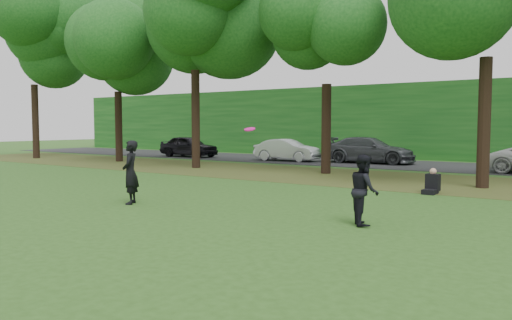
# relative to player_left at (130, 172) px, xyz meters

# --- Properties ---
(ground) EXTENTS (120.00, 120.00, 0.00)m
(ground) POSITION_rel_player_left_xyz_m (3.50, -2.70, -0.90)
(ground) COLOR #284B17
(ground) RESTS_ON ground
(leaf_litter) EXTENTS (60.00, 7.00, 0.01)m
(leaf_litter) POSITION_rel_player_left_xyz_m (3.50, 10.30, -0.90)
(leaf_litter) COLOR #493F1A
(leaf_litter) RESTS_ON ground
(street) EXTENTS (70.00, 7.00, 0.02)m
(street) POSITION_rel_player_left_xyz_m (3.50, 18.30, -0.89)
(street) COLOR black
(street) RESTS_ON ground
(far_hedge) EXTENTS (70.00, 3.00, 5.00)m
(far_hedge) POSITION_rel_player_left_xyz_m (3.50, 24.30, 1.60)
(far_hedge) COLOR #144817
(far_hedge) RESTS_ON ground
(player_left) EXTENTS (0.74, 0.79, 1.81)m
(player_left) POSITION_rel_player_left_xyz_m (0.00, 0.00, 0.00)
(player_left) COLOR black
(player_left) RESTS_ON ground
(player_right) EXTENTS (0.92, 0.98, 1.59)m
(player_right) POSITION_rel_player_left_xyz_m (6.61, 0.95, -0.11)
(player_right) COLOR black
(player_right) RESTS_ON ground
(parked_cars) EXTENTS (34.61, 4.16, 1.53)m
(parked_cars) POSITION_rel_player_left_xyz_m (0.80, 17.25, -0.18)
(parked_cars) COLOR black
(parked_cars) RESTS_ON street
(frisbee) EXTENTS (0.35, 0.34, 0.12)m
(frisbee) POSITION_rel_player_left_xyz_m (3.96, 0.26, 1.23)
(frisbee) COLOR #E3138E
(frisbee) RESTS_ON ground
(seated_person) EXTENTS (0.43, 0.74, 0.83)m
(seated_person) POSITION_rel_player_left_xyz_m (6.43, 7.11, -0.59)
(seated_person) COLOR black
(seated_person) RESTS_ON ground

